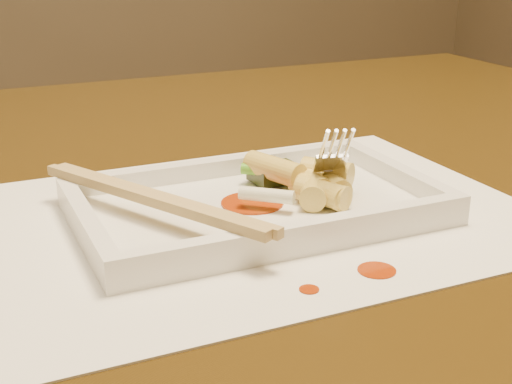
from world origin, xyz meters
name	(u,v)px	position (x,y,z in m)	size (l,w,h in m)	color
table	(117,299)	(0.00, 0.00, 0.65)	(1.40, 0.90, 0.75)	black
placemat	(256,216)	(0.09, -0.10, 0.75)	(0.40, 0.30, 0.00)	white
sauce_splatter_a	(377,270)	(0.12, -0.22, 0.75)	(0.02, 0.02, 0.00)	#9A2B04
sauce_splatter_b	(309,289)	(0.07, -0.22, 0.75)	(0.01, 0.01, 0.00)	#9A2B04
plate_base	(256,210)	(0.09, -0.10, 0.76)	(0.26, 0.16, 0.01)	white
plate_rim_far	(219,167)	(0.09, -0.03, 0.77)	(0.26, 0.01, 0.01)	white
plate_rim_near	(303,232)	(0.09, -0.18, 0.77)	(0.26, 0.01, 0.01)	white
plate_rim_left	(86,223)	(-0.04, -0.10, 0.77)	(0.01, 0.14, 0.01)	white
plate_rim_right	(397,174)	(0.21, -0.10, 0.77)	(0.01, 0.14, 0.01)	white
veg_piece	(275,173)	(0.12, -0.06, 0.77)	(0.04, 0.03, 0.01)	black
scallion_white	(267,195)	(0.09, -0.12, 0.77)	(0.01, 0.01, 0.04)	#EAEACC
scallion_green	(295,173)	(0.13, -0.08, 0.77)	(0.01, 0.01, 0.09)	#439D19
chopstick_a	(147,199)	(0.00, -0.10, 0.78)	(0.01, 0.21, 0.01)	tan
chopstick_b	(158,197)	(0.01, -0.10, 0.78)	(0.01, 0.21, 0.01)	tan
fork	(330,93)	(0.16, -0.09, 0.83)	(0.09, 0.10, 0.14)	silver
sauce_blob_0	(252,203)	(0.08, -0.10, 0.76)	(0.05, 0.05, 0.00)	#9A2B04
rice_cake_0	(315,188)	(0.13, -0.11, 0.77)	(0.02, 0.02, 0.05)	#E4D66A
rice_cake_1	(322,193)	(0.13, -0.13, 0.77)	(0.02, 0.02, 0.04)	#E4D66A
rice_cake_2	(275,169)	(0.11, -0.08, 0.78)	(0.02, 0.02, 0.05)	#E4D66A
rice_cake_3	(329,182)	(0.15, -0.11, 0.77)	(0.02, 0.02, 0.05)	#E4D66A
rice_cake_4	(312,183)	(0.13, -0.10, 0.77)	(0.02, 0.02, 0.04)	#E4D66A
rice_cake_5	(327,172)	(0.15, -0.10, 0.78)	(0.02, 0.02, 0.04)	#E4D66A
rice_cake_6	(318,191)	(0.13, -0.12, 0.77)	(0.02, 0.02, 0.05)	#E4D66A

